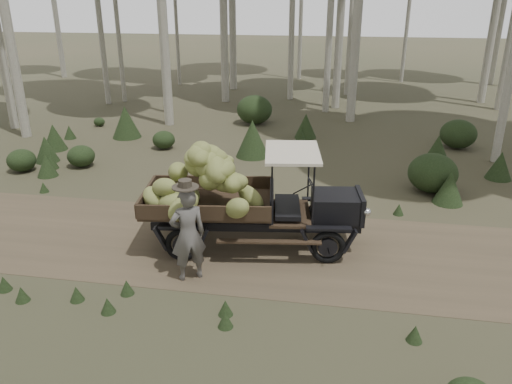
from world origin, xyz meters
TOP-DOWN VIEW (x-y plane):
  - ground at (0.00, 0.00)m, footprint 120.00×120.00m
  - dirt_track at (0.00, 0.00)m, footprint 70.00×4.00m
  - banana_truck at (1.55, -0.07)m, footprint 5.02×2.70m
  - farmer at (1.15, -1.49)m, footprint 0.84×0.76m
  - undergrowth at (-0.70, 1.19)m, footprint 24.35×22.86m

SIDE VIEW (x-z plane):
  - ground at x=0.00m, z-range 0.00..0.00m
  - dirt_track at x=0.00m, z-range 0.00..0.01m
  - undergrowth at x=-0.70m, z-range -0.16..1.21m
  - farmer at x=1.15m, z-range -0.06..2.04m
  - banana_truck at x=1.55m, z-range 0.19..2.70m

